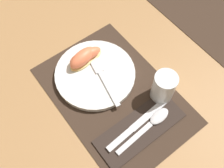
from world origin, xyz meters
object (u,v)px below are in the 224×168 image
at_px(plate, 95,74).
at_px(knife, 136,126).
at_px(citrus_wedge_1, 83,58).
at_px(citrus_wedge_0, 86,56).
at_px(spoon, 153,122).
at_px(juice_glass, 163,88).
at_px(fork, 101,74).

xyz_separation_m(plate, knife, (0.20, -0.01, -0.00)).
relative_size(plate, citrus_wedge_1, 2.33).
bearing_deg(citrus_wedge_0, spoon, 5.85).
bearing_deg(spoon, citrus_wedge_1, -171.25).
relative_size(citrus_wedge_0, citrus_wedge_1, 1.07).
bearing_deg(citrus_wedge_0, citrus_wedge_1, -79.40).
relative_size(spoon, citrus_wedge_0, 1.70).
bearing_deg(juice_glass, knife, -75.72).
bearing_deg(citrus_wedge_0, plate, -8.33).
bearing_deg(plate, juice_glass, 33.85).
height_order(spoon, citrus_wedge_1, citrus_wedge_1).
height_order(plate, juice_glass, juice_glass).
bearing_deg(juice_glass, spoon, -56.85).
relative_size(juice_glass, knife, 0.45).
bearing_deg(citrus_wedge_1, juice_glass, 28.10).
xyz_separation_m(plate, juice_glass, (0.17, 0.12, 0.03)).
height_order(juice_glass, citrus_wedge_0, juice_glass).
relative_size(fork, citrus_wedge_0, 1.77).
xyz_separation_m(juice_glass, spoon, (0.05, -0.08, -0.04)).
relative_size(knife, spoon, 1.13).
xyz_separation_m(juice_glass, citrus_wedge_0, (-0.23, -0.11, -0.01)).
xyz_separation_m(spoon, citrus_wedge_1, (-0.28, -0.04, 0.03)).
relative_size(knife, citrus_wedge_0, 1.92).
distance_m(plate, spoon, 0.23).
height_order(fork, citrus_wedge_0, citrus_wedge_0).
xyz_separation_m(plate, spoon, (0.22, 0.04, -0.00)).
xyz_separation_m(citrus_wedge_0, citrus_wedge_1, (0.00, -0.01, 0.00)).
xyz_separation_m(knife, citrus_wedge_1, (-0.26, 0.00, 0.03)).
bearing_deg(spoon, citrus_wedge_0, -174.15).
bearing_deg(spoon, fork, -172.59).
distance_m(citrus_wedge_0, citrus_wedge_1, 0.01).
bearing_deg(fork, juice_glass, 34.32).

